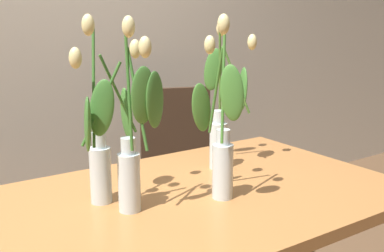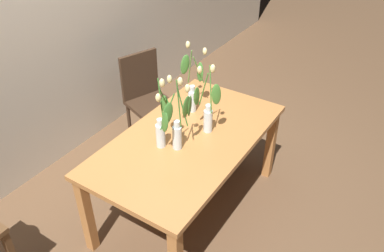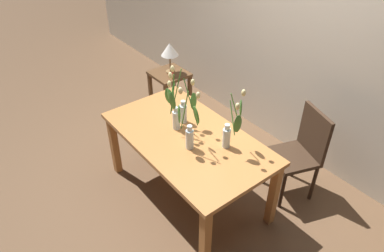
% 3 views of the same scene
% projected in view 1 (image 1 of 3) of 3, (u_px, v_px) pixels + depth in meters
% --- Properties ---
extents(room_wall_rear, '(9.00, 0.10, 2.70)m').
position_uv_depth(room_wall_rear, '(28.00, 11.00, 2.59)').
color(room_wall_rear, beige).
rests_on(room_wall_rear, ground).
extents(dining_table, '(1.60, 0.90, 0.74)m').
position_uv_depth(dining_table, '(171.00, 225.00, 1.56)').
color(dining_table, '#B7753D').
rests_on(dining_table, ground).
extents(tulip_vase_0, '(0.24, 0.17, 0.58)m').
position_uv_depth(tulip_vase_0, '(128.00, 145.00, 1.38)').
color(tulip_vase_0, silver).
rests_on(tulip_vase_0, dining_table).
extents(tulip_vase_1, '(0.22, 0.20, 0.59)m').
position_uv_depth(tulip_vase_1, '(105.00, 148.00, 1.48)').
color(tulip_vase_1, silver).
rests_on(tulip_vase_1, dining_table).
extents(tulip_vase_2, '(0.11, 0.22, 0.59)m').
position_uv_depth(tulip_vase_2, '(221.00, 143.00, 1.51)').
color(tulip_vase_2, silver).
rests_on(tulip_vase_2, dining_table).
extents(tulip_vase_3, '(0.18, 0.19, 0.56)m').
position_uv_depth(tulip_vase_3, '(222.00, 120.00, 1.84)').
color(tulip_vase_3, silver).
rests_on(tulip_vase_3, dining_table).
extents(dining_chair, '(0.51, 0.51, 0.93)m').
position_uv_depth(dining_chair, '(180.00, 162.00, 2.64)').
color(dining_chair, '#382619').
rests_on(dining_chair, ground).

